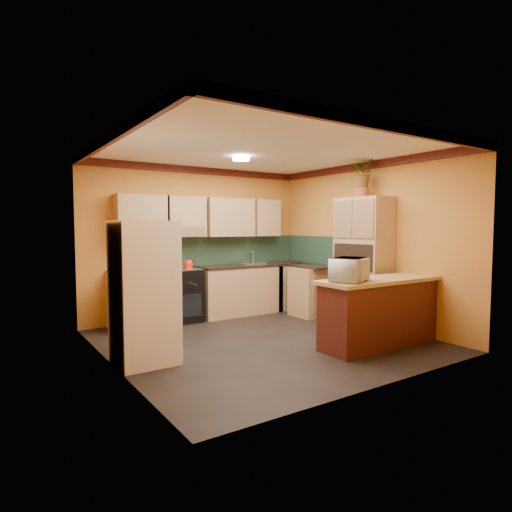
{
  "coord_description": "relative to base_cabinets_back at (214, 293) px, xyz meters",
  "views": [
    {
      "loc": [
        -3.43,
        -4.95,
        1.64
      ],
      "look_at": [
        0.17,
        0.45,
        1.19
      ],
      "focal_mm": 30.0,
      "sensor_mm": 36.0,
      "label": 1
    }
  ],
  "objects": [
    {
      "name": "bar_top",
      "position": [
        1.02,
        -2.87,
        0.47
      ],
      "size": [
        1.9,
        0.65,
        0.05
      ],
      "primitive_type": "cube",
      "color": "tan",
      "rests_on": "breakfast_bar"
    },
    {
      "name": "countertop_back",
      "position": [
        0.0,
        -0.0,
        0.46
      ],
      "size": [
        3.65,
        0.62,
        0.04
      ],
      "primitive_type": "cube",
      "color": "black",
      "rests_on": "base_cabinets_back"
    },
    {
      "name": "base_cabinets_right",
      "position": [
        1.63,
        -0.85,
        0.0
      ],
      "size": [
        0.6,
        0.8,
        0.88
      ],
      "primitive_type": "cube",
      "color": "tan",
      "rests_on": "ground"
    },
    {
      "name": "countertop_right",
      "position": [
        1.63,
        -0.85,
        0.46
      ],
      "size": [
        0.62,
        0.8,
        0.04
      ],
      "primitive_type": "cube",
      "color": "black",
      "rests_on": "base_cabinets_right"
    },
    {
      "name": "sink",
      "position": [
        0.78,
        0.0,
        0.5
      ],
      "size": [
        0.48,
        0.4,
        0.03
      ],
      "primitive_type": "cube",
      "color": "silver",
      "rests_on": "countertop_back"
    },
    {
      "name": "fern_pot",
      "position": [
        1.68,
        -1.92,
        1.74
      ],
      "size": [
        0.22,
        0.22,
        0.16
      ],
      "primitive_type": "cylinder",
      "color": "#A04426",
      "rests_on": "pantry"
    },
    {
      "name": "breakfast_bar",
      "position": [
        1.02,
        -2.87,
        0.0
      ],
      "size": [
        1.8,
        0.55,
        0.88
      ],
      "primitive_type": "cube",
      "color": "#512213",
      "rests_on": "ground"
    },
    {
      "name": "pantry",
      "position": [
        1.68,
        -1.97,
        0.61
      ],
      "size": [
        0.48,
        0.9,
        2.1
      ],
      "primitive_type": "cube",
      "color": "tan",
      "rests_on": "ground"
    },
    {
      "name": "stove",
      "position": [
        -0.62,
        -0.0,
        0.02
      ],
      "size": [
        0.58,
        0.58,
        0.91
      ],
      "primitive_type": "cube",
      "color": "black",
      "rests_on": "ground"
    },
    {
      "name": "kettle",
      "position": [
        -0.52,
        -0.05,
        0.56
      ],
      "size": [
        0.22,
        0.22,
        0.18
      ],
      "primitive_type": null,
      "rotation": [
        0.0,
        0.0,
        0.33
      ],
      "color": "#B9270C",
      "rests_on": "stove"
    },
    {
      "name": "fern",
      "position": [
        1.68,
        -1.92,
        2.06
      ],
      "size": [
        0.52,
        0.48,
        0.48
      ],
      "primitive_type": "imported",
      "rotation": [
        0.0,
        0.0,
        -0.27
      ],
      "color": "tan",
      "rests_on": "fern_pot"
    },
    {
      "name": "room_shell",
      "position": [
        -0.15,
        -1.52,
        1.65
      ],
      "size": [
        4.24,
        4.24,
        2.72
      ],
      "color": "black",
      "rests_on": "ground"
    },
    {
      "name": "base_cabinets_back",
      "position": [
        0.0,
        0.0,
        0.0
      ],
      "size": [
        3.65,
        0.6,
        0.88
      ],
      "primitive_type": "cube",
      "color": "tan",
      "rests_on": "ground"
    },
    {
      "name": "microwave",
      "position": [
        0.43,
        -2.87,
        0.64
      ],
      "size": [
        0.66,
        0.58,
        0.3
      ],
      "primitive_type": "imported",
      "rotation": [
        0.0,
        0.0,
        0.45
      ],
      "color": "white",
      "rests_on": "bar_top"
    },
    {
      "name": "fridge",
      "position": [
        -1.92,
        -1.82,
        0.41
      ],
      "size": [
        0.68,
        0.66,
        1.7
      ],
      "primitive_type": "cube",
      "color": "white",
      "rests_on": "ground"
    }
  ]
}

